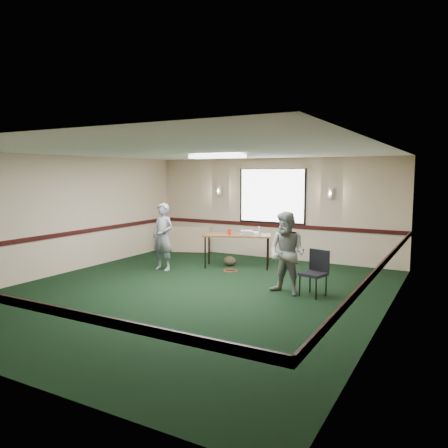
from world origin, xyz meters
The scene contains 13 objects.
ground centered at (0.00, 0.00, 0.00)m, with size 8.00×8.00×0.00m, color black.
room_shell centered at (0.00, 2.12, 1.58)m, with size 8.00×8.02×8.00m.
folding_table centered at (-0.28, 2.48, 0.75)m, with size 1.75×1.19×0.81m.
projector centered at (-0.08, 2.57, 0.86)m, with size 0.28×0.24×0.09m, color #9C9CA4.
game_console centered at (0.08, 2.74, 0.84)m, with size 0.21×0.17×0.05m, color white.
red_cup centered at (-0.41, 2.33, 0.88)m, with size 0.09×0.09×0.13m, color red.
water_bottle centered at (0.25, 2.61, 0.92)m, with size 0.06×0.06×0.20m, color #86B2DC.
duffel_bag centered at (-0.53, 2.56, 0.12)m, with size 0.33×0.25×0.23m, color #473F28.
cable_coil centered at (-0.22, 2.02, 0.01)m, with size 0.33×0.33×0.02m, color red.
folded_table centered at (-2.56, 3.60, 0.37)m, with size 1.43×0.06×0.74m, color tan.
conference_chair centered at (2.15, 0.97, 0.50)m, with size 0.51×0.53×0.85m.
person_left centered at (-1.68, 1.35, 0.80)m, with size 0.58×0.38×1.60m, color #3E5089.
person_right centered at (1.65, 0.76, 0.79)m, with size 0.77×0.60×1.58m, color #6D89AA.
Camera 1 is at (4.51, -6.92, 2.27)m, focal length 35.00 mm.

